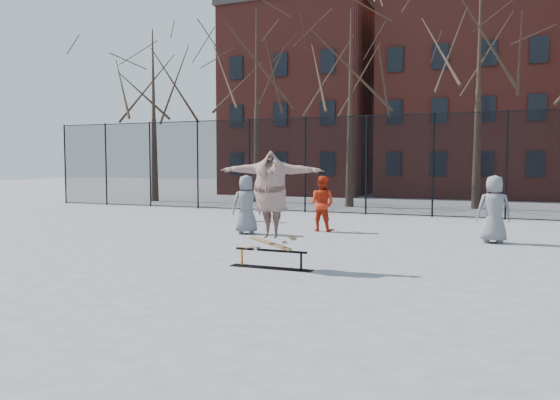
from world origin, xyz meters
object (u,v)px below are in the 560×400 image
at_px(skate_rail, 271,261).
at_px(bystander_grey, 246,204).
at_px(bystander_extra, 494,209).
at_px(skater, 271,201).
at_px(bystander_black, 247,199).
at_px(skateboard, 271,246).
at_px(bystander_red, 322,203).

relative_size(skate_rail, bystander_grey, 1.00).
bearing_deg(bystander_extra, bystander_grey, -4.40).
bearing_deg(bystander_extra, skater, 41.67).
bearing_deg(bystander_grey, skater, 96.70).
height_order(skate_rail, bystander_black, bystander_black).
distance_m(bystander_grey, bystander_extra, 6.83).
height_order(skateboard, bystander_black, bystander_black).
bearing_deg(skate_rail, bystander_extra, 52.99).
height_order(skateboard, bystander_grey, bystander_grey).
bearing_deg(skateboard, skate_rail, 0.00).
bearing_deg(bystander_red, skate_rail, 107.01).
height_order(bystander_grey, bystander_red, bystander_grey).
bearing_deg(bystander_black, bystander_extra, -171.23).
bearing_deg(skateboard, bystander_extra, 52.98).
xyz_separation_m(skateboard, bystander_grey, (-2.74, 4.53, 0.43)).
relative_size(skateboard, bystander_grey, 0.54).
xyz_separation_m(skater, bystander_red, (-0.88, 5.99, -0.51)).
xyz_separation_m(bystander_red, bystander_extra, (4.92, -0.63, 0.04)).
distance_m(skateboard, skater, 0.92).
bearing_deg(bystander_extra, skateboard, 41.67).
bearing_deg(skater, skate_rail, -10.03).
bearing_deg(skate_rail, skateboard, -180.00).
bearing_deg(bystander_red, skater, 107.00).
xyz_separation_m(skate_rail, bystander_grey, (-2.74, 4.53, 0.72)).
bearing_deg(bystander_grey, bystander_extra, 162.43).
relative_size(skater, bystander_grey, 1.22).
distance_m(skater, bystander_black, 8.79).
height_order(skateboard, skater, skater).
bearing_deg(bystander_extra, skate_rail, 41.67).
distance_m(skater, bystander_red, 6.07).
distance_m(skater, bystander_extra, 6.72).
relative_size(skateboard, bystander_extra, 0.53).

